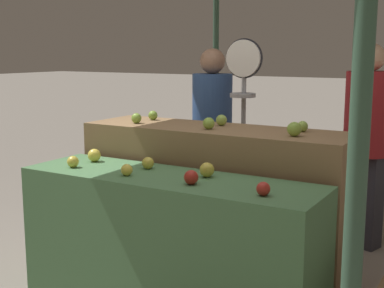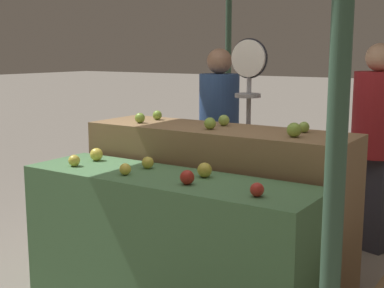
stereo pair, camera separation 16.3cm
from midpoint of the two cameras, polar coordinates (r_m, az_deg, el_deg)
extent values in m
cylinder|color=#33513D|center=(1.82, 17.61, -1.07)|extent=(0.07, 0.07, 2.55)
cylinder|color=#33513D|center=(6.37, 4.60, 6.85)|extent=(0.07, 0.07, 2.55)
cube|color=#4C7A4C|center=(3.32, -1.33, -10.79)|extent=(1.88, 0.55, 0.87)
cube|color=olive|center=(3.77, 3.90, -6.51)|extent=(1.88, 0.55, 1.09)
sphere|color=gold|center=(3.52, -11.16, -1.75)|extent=(0.08, 0.08, 0.08)
sphere|color=yellow|center=(3.23, -5.70, -2.70)|extent=(0.07, 0.07, 0.07)
sphere|color=#AD281E|center=(2.98, 1.05, -3.58)|extent=(0.08, 0.08, 0.08)
sphere|color=#B72D23|center=(2.77, 8.64, -4.84)|extent=(0.07, 0.07, 0.07)
sphere|color=yellow|center=(3.67, -8.91, -1.11)|extent=(0.09, 0.09, 0.09)
sphere|color=gold|center=(3.39, -3.37, -2.00)|extent=(0.08, 0.08, 0.08)
sphere|color=gold|center=(3.15, 2.84, -2.79)|extent=(0.09, 0.09, 0.09)
sphere|color=#7AA338|center=(3.89, -4.38, 2.79)|extent=(0.07, 0.07, 0.07)
sphere|color=#84AD3D|center=(3.56, 3.30, 2.19)|extent=(0.08, 0.08, 0.08)
sphere|color=#84AD3D|center=(3.31, 12.23, 1.47)|extent=(0.09, 0.09, 0.09)
sphere|color=#7AA338|center=(4.06, -2.57, 3.09)|extent=(0.07, 0.07, 0.07)
sphere|color=#8EB247|center=(3.74, 4.68, 2.53)|extent=(0.08, 0.08, 0.08)
sphere|color=#8EB247|center=(3.51, 13.17, 1.76)|extent=(0.07, 0.07, 0.07)
cylinder|color=#99999E|center=(4.23, 7.07, -1.32)|extent=(0.04, 0.04, 1.58)
cylinder|color=black|center=(4.15, 7.27, 9.05)|extent=(0.30, 0.01, 0.30)
cylinder|color=silver|center=(4.14, 7.18, 9.04)|extent=(0.28, 0.02, 0.28)
cylinder|color=#99999E|center=(4.14, 7.11, 6.13)|extent=(0.01, 0.01, 0.14)
cylinder|color=#99999E|center=(4.15, 7.09, 5.17)|extent=(0.20, 0.20, 0.03)
cube|color=#2D2D38|center=(4.73, 3.82, -5.18)|extent=(0.27, 0.17, 0.76)
cylinder|color=#2D4C84|center=(4.60, 3.92, 3.37)|extent=(0.37, 0.37, 0.66)
sphere|color=#936B51|center=(4.57, 3.99, 8.81)|extent=(0.21, 0.21, 0.21)
cube|color=#2D2D38|center=(4.63, 19.54, -5.97)|extent=(0.32, 0.24, 0.78)
cylinder|color=maroon|center=(4.50, 20.07, 2.97)|extent=(0.46, 0.46, 0.67)
sphere|color=tan|center=(4.47, 20.41, 8.66)|extent=(0.22, 0.22, 0.22)
camera|label=1|loc=(0.08, -88.63, 0.24)|focal=50.00mm
camera|label=2|loc=(0.08, 91.37, -0.24)|focal=50.00mm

